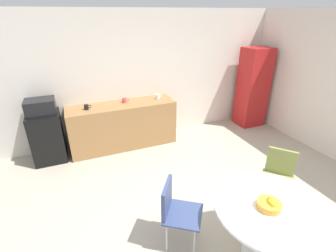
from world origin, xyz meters
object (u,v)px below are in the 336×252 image
chair_olive (279,172)px  chair_navy (175,207)px  microwave (40,107)px  locker_cabinet (253,88)px  mug_red (124,100)px  round_table (270,216)px  fruit_bowl (269,205)px  mini_fridge (48,137)px  mug_green (87,107)px  mug_white (158,97)px

chair_olive → chair_navy: 1.60m
microwave → locker_cabinet: 4.49m
mug_red → round_table: bearing=-77.0°
round_table → mug_red: bearing=103.0°
chair_navy → mug_red: size_ratio=6.43×
fruit_bowl → microwave: bearing=124.7°
mini_fridge → locker_cabinet: size_ratio=0.51×
chair_navy → mug_green: (-0.65, 2.52, 0.43)m
mug_white → locker_cabinet: bearing=-3.1°
microwave → locker_cabinet: bearing=-1.3°
chair_navy → mug_red: (0.08, 2.63, 0.43)m
locker_cabinet → chair_navy: size_ratio=2.19×
fruit_bowl → mug_red: 3.28m
locker_cabinet → mug_white: (-2.33, 0.13, 0.04)m
round_table → fruit_bowl: (-0.05, 0.00, 0.17)m
mini_fridge → fruit_bowl: mini_fridge is taller
microwave → mug_green: size_ratio=3.72×
chair_navy → round_table: bearing=-35.2°
mini_fridge → chair_navy: (1.39, -2.55, 0.06)m
chair_olive → mug_red: size_ratio=6.43×
mini_fridge → microwave: microwave is taller
mini_fridge → microwave: (0.00, 0.00, 0.59)m
locker_cabinet → mug_white: size_ratio=14.11×
mini_fridge → chair_olive: 3.89m
mug_red → microwave: bearing=-177.1°
round_table → mug_red: 3.31m
chair_olive → chair_navy: size_ratio=1.00×
chair_olive → fruit_bowl: size_ratio=3.42×
locker_cabinet → mug_green: bearing=179.0°
chair_olive → mug_green: 3.36m
chair_olive → mini_fridge: bearing=140.2°
microwave → chair_navy: microwave is taller
mini_fridge → mug_green: mug_green is taller
locker_cabinet → chair_navy: 3.97m
mini_fridge → round_table: bearing=-54.8°
chair_olive → mug_green: mug_green is taller
chair_navy → mug_red: 2.66m
locker_cabinet → round_table: size_ratio=1.55×
mini_fridge → chair_olive: size_ratio=1.11×
microwave → chair_navy: 2.96m
locker_cabinet → fruit_bowl: locker_cabinet is taller
mug_green → mug_red: same height
chair_navy → mug_green: mug_green is taller
mini_fridge → mug_green: (0.74, -0.03, 0.49)m
microwave → mug_white: bearing=0.7°
round_table → chair_olive: bearing=39.4°
mug_green → chair_olive: bearing=-47.6°
chair_olive → mug_white: mug_white is taller
mug_green → mini_fridge: bearing=177.4°
microwave → mug_red: microwave is taller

